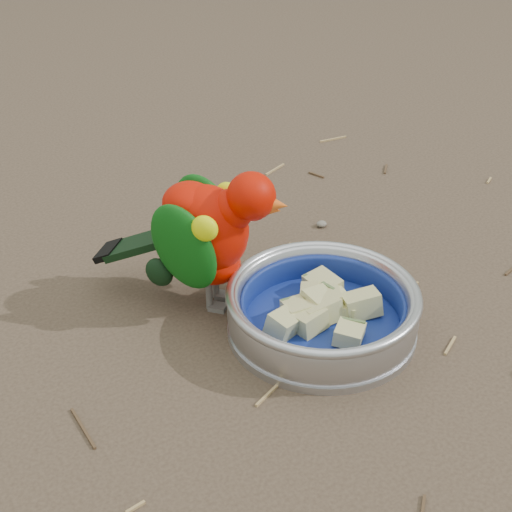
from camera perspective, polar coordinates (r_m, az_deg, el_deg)
ground at (r=1.02m, az=5.11°, el=-3.60°), size 60.00×60.00×0.00m
food_bowl at (r=0.97m, az=4.79°, el=-5.11°), size 0.23×0.23×0.02m
bowl_wall at (r=0.96m, az=4.87°, el=-3.69°), size 0.23×0.23×0.04m
fruit_wedges at (r=0.96m, az=4.85°, el=-4.03°), size 0.14×0.14×0.03m
lory_parrot at (r=0.98m, az=-3.55°, el=1.11°), size 0.24×0.24×0.19m
ground_debris at (r=1.05m, az=4.12°, el=-2.27°), size 0.90×0.80×0.01m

